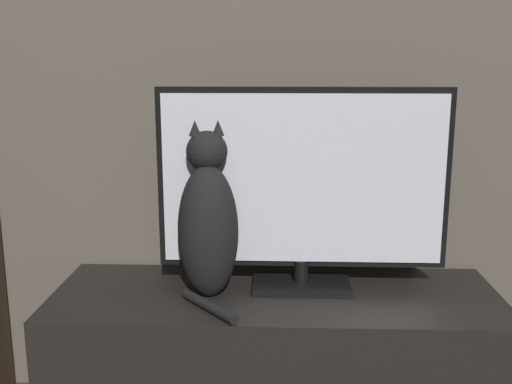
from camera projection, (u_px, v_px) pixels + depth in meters
The scene contains 4 objects.
wall_back at pixel (278, 13), 1.90m from camera, with size 4.80×0.05×2.60m.
tv_stand at pixel (275, 364), 1.85m from camera, with size 1.34×0.48×0.47m.
tv at pixel (303, 186), 1.78m from camera, with size 0.87×0.18×0.61m.
cat at pixel (208, 222), 1.74m from camera, with size 0.20×0.31×0.52m.
Camera 1 is at (0.01, -0.75, 1.15)m, focal length 42.00 mm.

